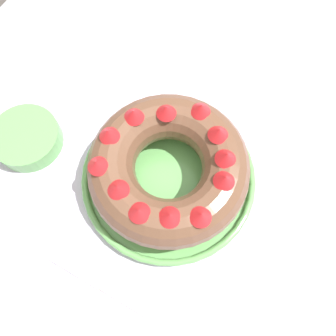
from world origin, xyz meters
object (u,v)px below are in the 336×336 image
(serving_dish, at_px, (168,178))
(serving_knife, at_px, (95,322))
(side_bowl, at_px, (27,138))
(fork, at_px, (88,295))
(cake_knife, at_px, (104,286))
(bundt_cake, at_px, (168,168))

(serving_dish, relative_size, serving_knife, 1.40)
(serving_dish, distance_m, side_bowl, 0.28)
(fork, height_order, cake_knife, cake_knife)
(side_bowl, bearing_deg, serving_knife, -125.64)
(bundt_cake, xyz_separation_m, fork, (-0.24, 0.02, -0.06))
(serving_dish, relative_size, fork, 1.47)
(serving_knife, height_order, cake_knife, same)
(serving_knife, relative_size, cake_knife, 1.15)
(bundt_cake, distance_m, cake_knife, 0.23)
(bundt_cake, height_order, fork, bundt_cake)
(fork, xyz_separation_m, side_bowl, (0.18, 0.26, 0.02))
(serving_dish, relative_size, cake_knife, 1.61)
(serving_dish, height_order, fork, serving_dish)
(cake_knife, bearing_deg, fork, 150.21)
(serving_dish, xyz_separation_m, bundt_cake, (-0.00, -0.00, 0.05))
(serving_dish, bearing_deg, serving_knife, -176.95)
(serving_dish, height_order, serving_knife, serving_dish)
(bundt_cake, height_order, side_bowl, bundt_cake)
(cake_knife, xyz_separation_m, side_bowl, (0.15, 0.27, 0.02))
(serving_knife, bearing_deg, bundt_cake, 1.02)
(bundt_cake, relative_size, cake_knife, 1.39)
(serving_knife, bearing_deg, serving_dish, 1.02)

